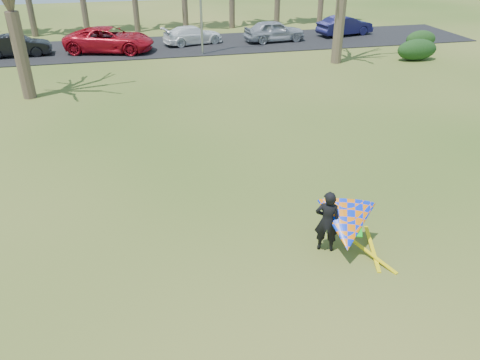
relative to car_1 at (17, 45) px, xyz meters
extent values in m
plane|color=#225011|center=(10.07, -24.19, -0.75)|extent=(100.00, 100.00, 0.00)
cube|color=black|center=(10.07, 0.81, -0.72)|extent=(46.00, 7.00, 0.06)
cylinder|color=brown|center=(2.07, -9.19, 1.35)|extent=(0.64, 0.64, 4.20)
cylinder|color=brown|center=(20.07, -6.19, 1.24)|extent=(0.64, 0.64, 3.99)
ellipsoid|color=#143413|center=(25.40, -6.77, -0.08)|extent=(2.71, 1.23, 1.36)
ellipsoid|color=#173714|center=(27.54, -3.77, -0.13)|extent=(2.25, 1.06, 1.25)
imported|color=black|center=(0.00, 0.00, 0.00)|extent=(4.28, 1.71, 1.39)
imported|color=#B20E1D|center=(5.98, -0.15, 0.13)|extent=(6.45, 4.19, 1.65)
imported|color=white|center=(11.88, 1.03, -0.05)|extent=(4.70, 2.80, 1.28)
imported|color=#9C9FA9|center=(17.96, 0.55, 0.08)|extent=(4.68, 2.26, 1.54)
imported|color=#171644|center=(24.04, 1.43, 0.05)|extent=(4.73, 2.51, 1.48)
imported|color=black|center=(11.87, -24.54, 0.13)|extent=(0.76, 0.64, 1.78)
cone|color=#052BF2|center=(12.32, -24.79, 0.10)|extent=(2.13, 2.39, 2.02)
cube|color=#0CBF19|center=(12.44, -24.87, 0.05)|extent=(0.62, 0.60, 0.24)
cube|color=yellow|center=(12.87, -25.14, -0.74)|extent=(0.85, 1.66, 0.28)
cube|color=yellow|center=(13.07, -24.94, -0.74)|extent=(0.56, 1.76, 0.22)
camera|label=1|loc=(7.34, -34.01, 6.93)|focal=35.00mm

